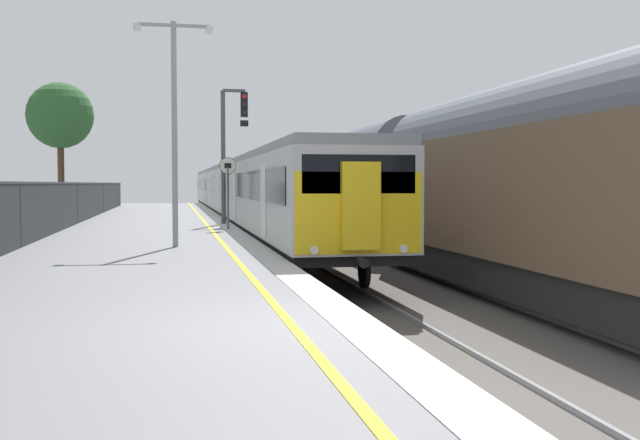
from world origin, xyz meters
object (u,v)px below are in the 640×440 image
commuter_train_at_platform (238,190)px  speed_limit_sign (228,183)px  platform_lamp_mid (174,115)px  freight_train_adjacent_track (358,183)px  background_tree_left (60,118)px  signal_gantry (230,140)px

commuter_train_at_platform → speed_limit_sign: (-1.85, -17.48, 0.36)m
commuter_train_at_platform → platform_lamp_mid: size_ratio=10.27×
freight_train_adjacent_track → platform_lamp_mid: 14.06m
commuter_train_at_platform → freight_train_adjacent_track: size_ratio=1.26×
freight_train_adjacent_track → background_tree_left: (-14.00, 13.95, 3.71)m
signal_gantry → speed_limit_sign: bearing=-95.3°
freight_train_adjacent_track → commuter_train_at_platform: bearing=107.3°
platform_lamp_mid → speed_limit_sign: bearing=75.2°
speed_limit_sign → signal_gantry: bearing=84.7°
commuter_train_at_platform → background_tree_left: 10.86m
platform_lamp_mid → signal_gantry: bearing=78.5°
signal_gantry → background_tree_left: bearing=120.1°
commuter_train_at_platform → freight_train_adjacent_track: bearing=-72.7°
commuter_train_at_platform → background_tree_left: background_tree_left is taller
freight_train_adjacent_track → platform_lamp_mid: platform_lamp_mid is taller
commuter_train_at_platform → signal_gantry: 13.86m
signal_gantry → platform_lamp_mid: (-2.21, -10.90, 0.01)m
commuter_train_at_platform → platform_lamp_mid: (-3.70, -24.53, 2.11)m
speed_limit_sign → background_tree_left: (-8.15, 18.55, 3.75)m
speed_limit_sign → freight_train_adjacent_track: bearing=38.2°
commuter_train_at_platform → background_tree_left: bearing=173.9°
freight_train_adjacent_track → speed_limit_sign: 7.44m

